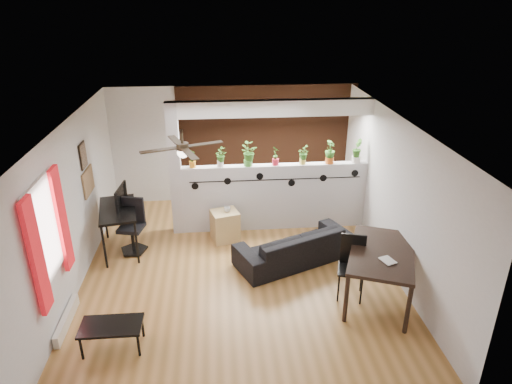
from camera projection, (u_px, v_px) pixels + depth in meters
name	position (u px, v px, depth m)	size (l,w,h in m)	color
room_shell	(238.00, 201.00, 7.34)	(6.30, 7.10, 2.90)	olive
partition_wall	(275.00, 197.00, 9.02)	(3.60, 0.18, 1.35)	#BCBCC1
ceiling_header	(276.00, 108.00, 8.31)	(3.60, 0.18, 0.30)	white
pier_column	(175.00, 170.00, 8.62)	(0.22, 0.20, 2.60)	#BCBCC1
brick_panel	(267.00, 144.00, 10.11)	(3.90, 0.05, 2.60)	#A2532F
vine_decal	(276.00, 180.00, 8.77)	(3.31, 0.01, 0.30)	black
window_assembly	(47.00, 233.00, 5.96)	(0.09, 1.30, 1.55)	white
baseboard_heater	(67.00, 320.00, 6.53)	(0.08, 1.00, 0.18)	silver
corkboard	(88.00, 182.00, 7.98)	(0.03, 0.60, 0.45)	brown
framed_art	(83.00, 155.00, 7.73)	(0.03, 0.34, 0.44)	#8C7259
ceiling_fan	(183.00, 149.00, 6.59)	(1.19, 1.19, 0.43)	black
potted_plant_0	(192.00, 158.00, 8.55)	(0.22, 0.22, 0.36)	orange
potted_plant_1	(220.00, 157.00, 8.59)	(0.20, 0.22, 0.36)	silver
potted_plant_2	(248.00, 154.00, 8.61)	(0.30, 0.29, 0.45)	#479636
potted_plant_3	(276.00, 155.00, 8.67)	(0.22, 0.23, 0.37)	red
potted_plant_4	(303.00, 155.00, 8.72)	(0.14, 0.17, 0.36)	#E7D451
potted_plant_5	(330.00, 151.00, 8.74)	(0.29, 0.30, 0.45)	#D95C19
potted_plant_6	(357.00, 150.00, 8.78)	(0.29, 0.31, 0.47)	silver
sofa	(294.00, 246.00, 8.03)	(1.99, 0.78, 0.58)	black
cube_shelf	(225.00, 226.00, 8.71)	(0.49, 0.43, 0.60)	tan
cup	(227.00, 209.00, 8.57)	(0.12, 0.12, 0.10)	gray
computer_desk	(118.00, 212.00, 8.17)	(0.83, 1.27, 0.85)	black
monitor	(118.00, 200.00, 8.23)	(0.06, 0.35, 0.20)	black
office_chair	(133.00, 229.00, 8.29)	(0.52, 0.52, 0.99)	black
dining_table	(382.00, 256.00, 6.86)	(1.42, 1.76, 0.83)	black
book	(383.00, 262.00, 6.54)	(0.17, 0.23, 0.02)	gray
folding_chair	(352.00, 261.00, 7.03)	(0.51, 0.51, 1.00)	black
coffee_table	(111.00, 327.00, 6.02)	(0.81, 0.45, 0.38)	black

